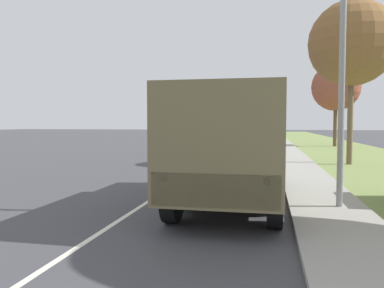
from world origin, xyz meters
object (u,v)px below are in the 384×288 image
(lamp_post, at_px, (332,43))
(car_second_ahead, at_px, (211,139))
(car_third_ahead, at_px, (256,136))
(car_fourth_ahead, at_px, (255,134))
(military_truck, at_px, (232,142))
(car_nearest_ahead, at_px, (194,144))

(lamp_post, bearing_deg, car_second_ahead, 105.32)
(car_third_ahead, relative_size, car_fourth_ahead, 0.96)
(car_third_ahead, xyz_separation_m, car_fourth_ahead, (-0.39, 8.14, 0.04))
(car_third_ahead, height_order, car_fourth_ahead, car_fourth_ahead)
(car_fourth_ahead, bearing_deg, car_second_ahead, -101.04)
(military_truck, distance_m, car_third_ahead, 30.73)
(car_nearest_ahead, xyz_separation_m, car_third_ahead, (3.52, 16.07, 0.01))
(car_nearest_ahead, height_order, car_second_ahead, car_nearest_ahead)
(car_nearest_ahead, bearing_deg, lamp_post, -67.23)
(car_fourth_ahead, height_order, lamp_post, lamp_post)
(car_second_ahead, xyz_separation_m, car_third_ahead, (3.55, 8.04, 0.03))
(military_truck, bearing_deg, car_fourth_ahead, 91.17)
(car_fourth_ahead, distance_m, lamp_post, 39.35)
(car_nearest_ahead, xyz_separation_m, lamp_post, (6.25, -14.89, 3.20))
(military_truck, bearing_deg, car_third_ahead, 90.75)
(military_truck, relative_size, car_third_ahead, 1.43)
(car_nearest_ahead, xyz_separation_m, car_fourth_ahead, (3.13, 24.20, 0.05))
(car_fourth_ahead, bearing_deg, military_truck, -88.83)
(car_nearest_ahead, bearing_deg, car_second_ahead, 90.20)
(military_truck, distance_m, car_fourth_ahead, 38.87)
(car_second_ahead, relative_size, car_third_ahead, 1.00)
(military_truck, bearing_deg, car_nearest_ahead, 104.99)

